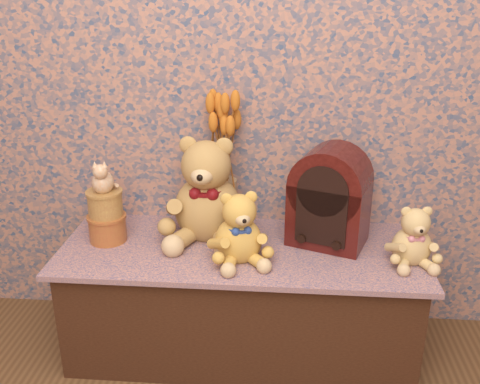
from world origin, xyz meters
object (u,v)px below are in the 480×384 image
object	(u,v)px
biscuit_tin_lower	(108,228)
teddy_large	(208,184)
teddy_small	(413,232)
ceramic_vase	(222,203)
cathedral_radio	(330,196)
cat_figurine	(102,175)
teddy_medium	(239,223)

from	to	relation	value
biscuit_tin_lower	teddy_large	bearing A→B (deg)	11.48
teddy_small	ceramic_vase	bearing A→B (deg)	154.75
teddy_small	cathedral_radio	xyz separation A→B (m)	(-0.28, 0.13, 0.07)
biscuit_tin_lower	ceramic_vase	bearing A→B (deg)	22.14
ceramic_vase	cat_figurine	bearing A→B (deg)	-157.86
teddy_medium	biscuit_tin_lower	world-z (taller)	teddy_medium
teddy_small	teddy_large	bearing A→B (deg)	162.60
teddy_large	ceramic_vase	distance (m)	0.15
teddy_small	teddy_medium	bearing A→B (deg)	176.72
ceramic_vase	biscuit_tin_lower	xyz separation A→B (m)	(-0.42, -0.17, -0.05)
teddy_medium	cat_figurine	bearing A→B (deg)	150.46
teddy_large	biscuit_tin_lower	xyz separation A→B (m)	(-0.37, -0.08, -0.16)
teddy_large	cat_figurine	world-z (taller)	teddy_large
cat_figurine	teddy_large	bearing A→B (deg)	1.89
cat_figurine	cathedral_radio	bearing A→B (deg)	-5.71
ceramic_vase	teddy_medium	bearing A→B (deg)	-71.85
teddy_small	cathedral_radio	distance (m)	0.32
teddy_large	biscuit_tin_lower	size ratio (longest dim) A/B	3.07
teddy_medium	biscuit_tin_lower	distance (m)	0.52
cathedral_radio	cat_figurine	distance (m)	0.83
teddy_small	cat_figurine	world-z (taller)	cat_figurine
teddy_large	teddy_medium	size ratio (longest dim) A/B	1.55
teddy_small	ceramic_vase	xyz separation A→B (m)	(-0.69, 0.24, -0.02)
ceramic_vase	cat_figurine	xyz separation A→B (m)	(-0.42, -0.17, 0.17)
teddy_large	biscuit_tin_lower	bearing A→B (deg)	-165.04
teddy_medium	cat_figurine	size ratio (longest dim) A/B	2.12
teddy_large	cathedral_radio	world-z (taller)	teddy_large
teddy_medium	ceramic_vase	size ratio (longest dim) A/B	1.40
cathedral_radio	teddy_small	bearing A→B (deg)	-4.45
teddy_large	biscuit_tin_lower	world-z (taller)	teddy_large
cathedral_radio	cat_figurine	world-z (taller)	cathedral_radio
teddy_medium	teddy_small	bearing A→B (deg)	-15.64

